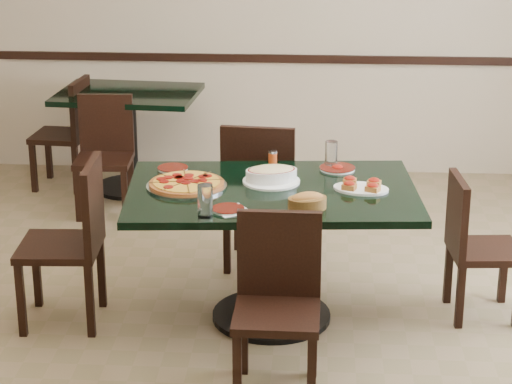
# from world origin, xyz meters

# --- Properties ---
(floor) EXTENTS (5.50, 5.50, 0.00)m
(floor) POSITION_xyz_m (0.00, 0.00, 0.00)
(floor) COLOR #7A6446
(floor) RESTS_ON ground
(room_shell) EXTENTS (5.50, 5.50, 5.50)m
(room_shell) POSITION_xyz_m (1.02, 1.73, 1.17)
(room_shell) COLOR silver
(room_shell) RESTS_ON floor
(main_table) EXTENTS (1.58, 1.08, 0.75)m
(main_table) POSITION_xyz_m (-0.03, 0.12, 0.57)
(main_table) COLOR black
(main_table) RESTS_ON floor
(back_table) EXTENTS (1.06, 0.81, 0.75)m
(back_table) POSITION_xyz_m (-1.18, 2.21, 0.52)
(back_table) COLOR black
(back_table) RESTS_ON floor
(chair_far) EXTENTS (0.47, 0.47, 0.93)m
(chair_far) POSITION_xyz_m (-0.13, 0.79, 0.52)
(chair_far) COLOR black
(chair_far) RESTS_ON floor
(chair_near) EXTENTS (0.40, 0.40, 0.85)m
(chair_near) POSITION_xyz_m (0.03, -0.59, 0.47)
(chair_near) COLOR black
(chair_near) RESTS_ON floor
(chair_right) EXTENTS (0.40, 0.40, 0.79)m
(chair_right) POSITION_xyz_m (1.05, 0.23, 0.44)
(chair_right) COLOR black
(chair_right) RESTS_ON floor
(chair_left) EXTENTS (0.44, 0.44, 0.91)m
(chair_left) POSITION_xyz_m (-1.07, 0.02, 0.51)
(chair_left) COLOR black
(chair_left) RESTS_ON floor
(back_chair_near) EXTENTS (0.40, 0.40, 0.82)m
(back_chair_near) POSITION_xyz_m (-1.27, 1.76, 0.45)
(back_chair_near) COLOR black
(back_chair_near) RESTS_ON floor
(back_chair_left) EXTENTS (0.42, 0.42, 0.83)m
(back_chair_left) POSITION_xyz_m (-1.64, 2.24, 0.46)
(back_chair_left) COLOR black
(back_chair_left) RESTS_ON floor
(pepperoni_pizza) EXTENTS (0.43, 0.43, 0.04)m
(pepperoni_pizza) POSITION_xyz_m (-0.48, 0.12, 0.77)
(pepperoni_pizza) COLOR #ACACB3
(pepperoni_pizza) RESTS_ON main_table
(lasagna_casserole) EXTENTS (0.31, 0.31, 0.09)m
(lasagna_casserole) POSITION_xyz_m (-0.04, 0.23, 0.80)
(lasagna_casserole) COLOR white
(lasagna_casserole) RESTS_ON main_table
(bread_basket) EXTENTS (0.23, 0.19, 0.09)m
(bread_basket) POSITION_xyz_m (0.16, -0.17, 0.79)
(bread_basket) COLOR brown
(bread_basket) RESTS_ON main_table
(bruschetta_platter) EXTENTS (0.33, 0.26, 0.05)m
(bruschetta_platter) POSITION_xyz_m (0.44, 0.13, 0.77)
(bruschetta_platter) COLOR white
(bruschetta_platter) RESTS_ON main_table
(side_plate_near) EXTENTS (0.16, 0.16, 0.02)m
(side_plate_near) POSITION_xyz_m (-0.23, -0.22, 0.76)
(side_plate_near) COLOR white
(side_plate_near) RESTS_ON main_table
(side_plate_far_r) EXTENTS (0.20, 0.20, 0.03)m
(side_plate_far_r) POSITION_xyz_m (0.32, 0.47, 0.76)
(side_plate_far_r) COLOR white
(side_plate_far_r) RESTS_ON main_table
(side_plate_far_l) EXTENTS (0.17, 0.17, 0.02)m
(side_plate_far_l) POSITION_xyz_m (-0.60, 0.41, 0.76)
(side_plate_far_l) COLOR white
(side_plate_far_l) RESTS_ON main_table
(napkin_setting) EXTENTS (0.21, 0.21, 0.01)m
(napkin_setting) POSITION_xyz_m (-0.21, -0.22, 0.75)
(napkin_setting) COLOR white
(napkin_setting) RESTS_ON main_table
(water_glass_a) EXTENTS (0.07, 0.07, 0.15)m
(water_glass_a) POSITION_xyz_m (0.28, 0.51, 0.82)
(water_glass_a) COLOR white
(water_glass_a) RESTS_ON main_table
(water_glass_b) EXTENTS (0.08, 0.08, 0.16)m
(water_glass_b) POSITION_xyz_m (-0.33, -0.31, 0.83)
(water_glass_b) COLOR white
(water_glass_b) RESTS_ON main_table
(pepper_shaker) EXTENTS (0.05, 0.05, 0.09)m
(pepper_shaker) POSITION_xyz_m (-0.04, 0.52, 0.79)
(pepper_shaker) COLOR #C63F15
(pepper_shaker) RESTS_ON main_table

